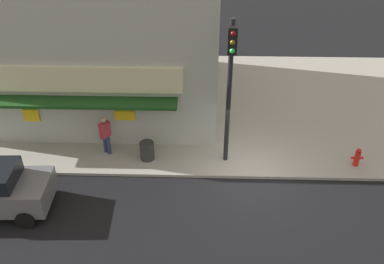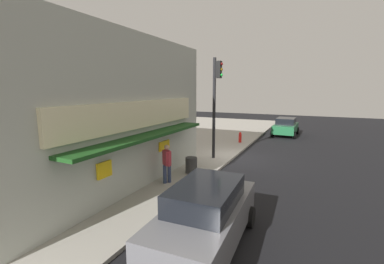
% 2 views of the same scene
% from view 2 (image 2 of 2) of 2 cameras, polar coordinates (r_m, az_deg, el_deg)
% --- Properties ---
extents(ground_plane, '(59.52, 59.52, 0.00)m').
position_cam_2_polar(ground_plane, '(16.40, 9.30, -5.60)').
color(ground_plane, black).
extents(sidewalk, '(39.68, 11.47, 0.13)m').
position_cam_2_polar(sidewalk, '(18.73, -7.82, -3.48)').
color(sidewalk, '#A39E93').
rests_on(sidewalk, ground_plane).
extents(corner_building, '(11.02, 9.50, 6.25)m').
position_cam_2_polar(corner_building, '(13.60, -26.21, 4.40)').
color(corner_building, '#ADB2A8').
rests_on(corner_building, sidewalk).
extents(traffic_light, '(0.32, 0.58, 5.82)m').
position_cam_2_polar(traffic_light, '(15.28, 5.19, 7.92)').
color(traffic_light, black).
rests_on(traffic_light, sidewalk).
extents(fire_hydrant, '(0.46, 0.22, 0.80)m').
position_cam_2_polar(fire_hydrant, '(20.49, 10.41, -1.15)').
color(fire_hydrant, red).
rests_on(fire_hydrant, sidewalk).
extents(trash_can, '(0.57, 0.57, 0.77)m').
position_cam_2_polar(trash_can, '(12.92, -0.16, -7.21)').
color(trash_can, '#2D2D2D').
rests_on(trash_can, sidewalk).
extents(pedestrian, '(0.45, 0.52, 1.70)m').
position_cam_2_polar(pedestrian, '(11.50, -5.48, -6.52)').
color(pedestrian, navy).
rests_on(pedestrian, sidewalk).
extents(parked_car_green, '(3.96, 2.14, 1.60)m').
position_cam_2_polar(parked_car_green, '(25.29, 19.68, 1.13)').
color(parked_car_green, '#1E6038').
rests_on(parked_car_green, ground_plane).
extents(parked_car_grey, '(4.47, 2.14, 1.78)m').
position_cam_2_polar(parked_car_grey, '(7.24, 3.03, -17.68)').
color(parked_car_grey, slate).
rests_on(parked_car_grey, ground_plane).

